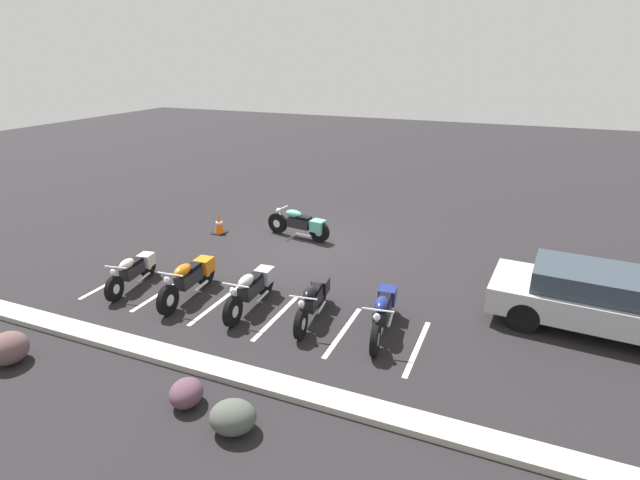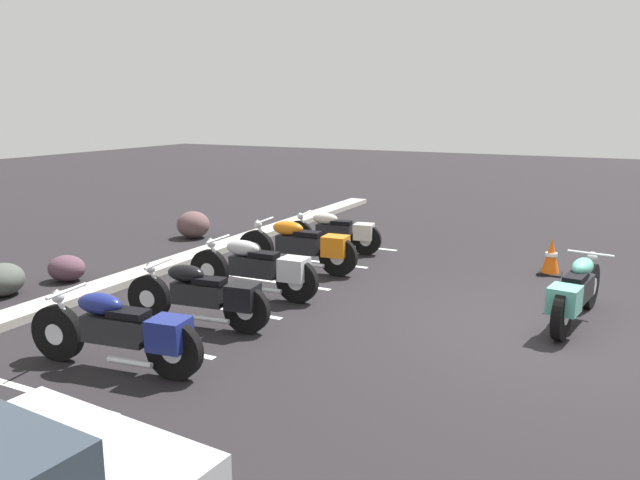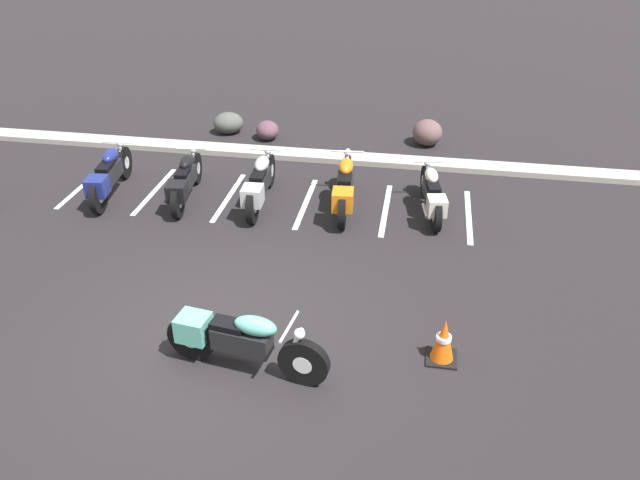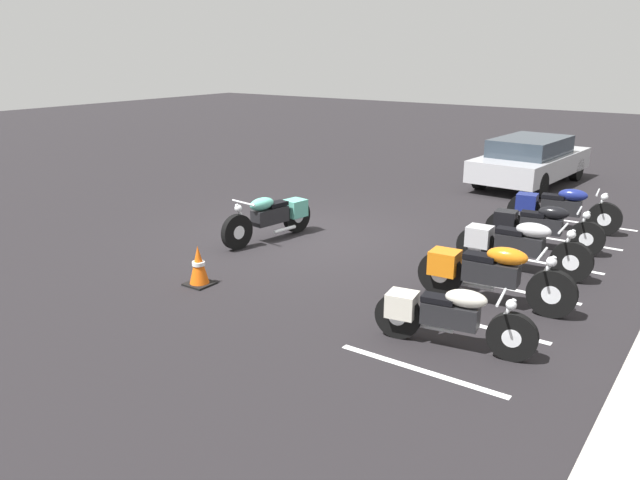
{
  "view_description": "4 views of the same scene",
  "coord_description": "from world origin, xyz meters",
  "px_view_note": "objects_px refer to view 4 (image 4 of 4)",
  "views": [
    {
      "loc": [
        -5.7,
        12.65,
        5.39
      ],
      "look_at": [
        -1.01,
        1.54,
        0.83
      ],
      "focal_mm": 28.0,
      "sensor_mm": 36.0,
      "label": 1
    },
    {
      "loc": [
        -8.17,
        -0.98,
        2.89
      ],
      "look_at": [
        -0.64,
        2.84,
        1.05
      ],
      "focal_mm": 35.0,
      "sensor_mm": 36.0,
      "label": 2
    },
    {
      "loc": [
        2.51,
        -6.23,
        5.54
      ],
      "look_at": [
        1.24,
        1.11,
        1.1
      ],
      "focal_mm": 35.0,
      "sensor_mm": 36.0,
      "label": 3
    },
    {
      "loc": [
        9.4,
        6.97,
        3.54
      ],
      "look_at": [
        1.06,
        1.12,
        0.4
      ],
      "focal_mm": 35.0,
      "sensor_mm": 36.0,
      "label": 4
    }
  ],
  "objects_px": {
    "parked_bike_1": "(538,226)",
    "car_silver": "(531,160)",
    "parked_bike_0": "(558,207)",
    "parked_bike_3": "(486,273)",
    "traffic_cone": "(199,267)",
    "parked_bike_4": "(445,315)",
    "motorcycle_teal_featured": "(273,216)",
    "parked_bike_2": "(516,245)"
  },
  "relations": [
    {
      "from": "parked_bike_2",
      "to": "traffic_cone",
      "type": "relative_size",
      "value": 3.47
    },
    {
      "from": "motorcycle_teal_featured",
      "to": "parked_bike_2",
      "type": "xyz_separation_m",
      "value": [
        -0.87,
        4.43,
        0.0
      ]
    },
    {
      "from": "parked_bike_3",
      "to": "car_silver",
      "type": "relative_size",
      "value": 0.51
    },
    {
      "from": "car_silver",
      "to": "traffic_cone",
      "type": "height_order",
      "value": "car_silver"
    },
    {
      "from": "parked_bike_2",
      "to": "traffic_cone",
      "type": "xyz_separation_m",
      "value": [
        3.43,
        -3.82,
        -0.16
      ]
    },
    {
      "from": "parked_bike_2",
      "to": "car_silver",
      "type": "bearing_deg",
      "value": 102.8
    },
    {
      "from": "parked_bike_1",
      "to": "car_silver",
      "type": "relative_size",
      "value": 0.48
    },
    {
      "from": "parked_bike_1",
      "to": "parked_bike_2",
      "type": "height_order",
      "value": "parked_bike_2"
    },
    {
      "from": "parked_bike_0",
      "to": "traffic_cone",
      "type": "bearing_deg",
      "value": -127.36
    },
    {
      "from": "parked_bike_3",
      "to": "parked_bike_4",
      "type": "height_order",
      "value": "parked_bike_3"
    },
    {
      "from": "motorcycle_teal_featured",
      "to": "parked_bike_1",
      "type": "bearing_deg",
      "value": 126.21
    },
    {
      "from": "traffic_cone",
      "to": "parked_bike_4",
      "type": "bearing_deg",
      "value": 93.32
    },
    {
      "from": "parked_bike_4",
      "to": "car_silver",
      "type": "height_order",
      "value": "car_silver"
    },
    {
      "from": "parked_bike_1",
      "to": "traffic_cone",
      "type": "distance_m",
      "value": 6.16
    },
    {
      "from": "motorcycle_teal_featured",
      "to": "traffic_cone",
      "type": "bearing_deg",
      "value": 21.64
    },
    {
      "from": "motorcycle_teal_featured",
      "to": "parked_bike_4",
      "type": "bearing_deg",
      "value": 71.48
    },
    {
      "from": "parked_bike_4",
      "to": "parked_bike_1",
      "type": "bearing_deg",
      "value": 83.85
    },
    {
      "from": "parked_bike_1",
      "to": "parked_bike_4",
      "type": "distance_m",
      "value": 4.66
    },
    {
      "from": "parked_bike_1",
      "to": "car_silver",
      "type": "bearing_deg",
      "value": 101.78
    },
    {
      "from": "parked_bike_0",
      "to": "parked_bike_3",
      "type": "height_order",
      "value": "parked_bike_3"
    },
    {
      "from": "car_silver",
      "to": "traffic_cone",
      "type": "bearing_deg",
      "value": 173.86
    },
    {
      "from": "motorcycle_teal_featured",
      "to": "parked_bike_4",
      "type": "xyz_separation_m",
      "value": [
        2.33,
        4.63,
        -0.04
      ]
    },
    {
      "from": "parked_bike_0",
      "to": "car_silver",
      "type": "xyz_separation_m",
      "value": [
        -4.05,
        -1.81,
        0.22
      ]
    },
    {
      "from": "motorcycle_teal_featured",
      "to": "traffic_cone",
      "type": "distance_m",
      "value": 2.64
    },
    {
      "from": "traffic_cone",
      "to": "car_silver",
      "type": "bearing_deg",
      "value": 169.8
    },
    {
      "from": "parked_bike_0",
      "to": "traffic_cone",
      "type": "xyz_separation_m",
      "value": [
        6.41,
        -3.7,
        -0.16
      ]
    },
    {
      "from": "parked_bike_0",
      "to": "parked_bike_1",
      "type": "xyz_separation_m",
      "value": [
        1.53,
        0.06,
        -0.02
      ]
    },
    {
      "from": "parked_bike_0",
      "to": "traffic_cone",
      "type": "distance_m",
      "value": 7.4
    },
    {
      "from": "motorcycle_teal_featured",
      "to": "parked_bike_3",
      "type": "height_order",
      "value": "parked_bike_3"
    },
    {
      "from": "parked_bike_1",
      "to": "parked_bike_4",
      "type": "height_order",
      "value": "parked_bike_1"
    },
    {
      "from": "parked_bike_0",
      "to": "car_silver",
      "type": "height_order",
      "value": "car_silver"
    },
    {
      "from": "parked_bike_3",
      "to": "parked_bike_0",
      "type": "bearing_deg",
      "value": 88.35
    },
    {
      "from": "car_silver",
      "to": "parked_bike_1",
      "type": "bearing_deg",
      "value": -157.4
    },
    {
      "from": "parked_bike_3",
      "to": "parked_bike_4",
      "type": "relative_size",
      "value": 1.14
    },
    {
      "from": "parked_bike_3",
      "to": "traffic_cone",
      "type": "distance_m",
      "value": 4.34
    },
    {
      "from": "parked_bike_2",
      "to": "car_silver",
      "type": "distance_m",
      "value": 7.29
    },
    {
      "from": "parked_bike_4",
      "to": "car_silver",
      "type": "xyz_separation_m",
      "value": [
        -10.22,
        -2.13,
        0.26
      ]
    },
    {
      "from": "parked_bike_4",
      "to": "motorcycle_teal_featured",
      "type": "bearing_deg",
      "value": 143.82
    },
    {
      "from": "parked_bike_1",
      "to": "parked_bike_2",
      "type": "bearing_deg",
      "value": -94.02
    },
    {
      "from": "car_silver",
      "to": "traffic_cone",
      "type": "distance_m",
      "value": 10.63
    },
    {
      "from": "car_silver",
      "to": "motorcycle_teal_featured",
      "type": "bearing_deg",
      "value": 166.53
    },
    {
      "from": "parked_bike_2",
      "to": "traffic_cone",
      "type": "bearing_deg",
      "value": -140.67
    }
  ]
}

